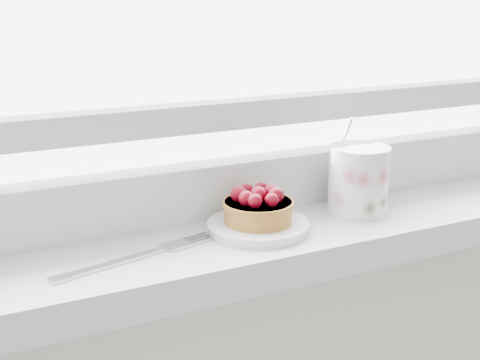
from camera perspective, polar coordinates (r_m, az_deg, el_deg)
saucer at (r=0.81m, az=1.55°, el=-3.99°), size 0.12×0.12×0.01m
raspberry_tart at (r=0.80m, az=1.55°, el=-2.29°), size 0.09×0.09×0.05m
floral_mug at (r=0.88m, az=10.19°, el=0.17°), size 0.12×0.10×0.13m
fork at (r=0.74m, az=-8.85°, el=-6.48°), size 0.20×0.06×0.00m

